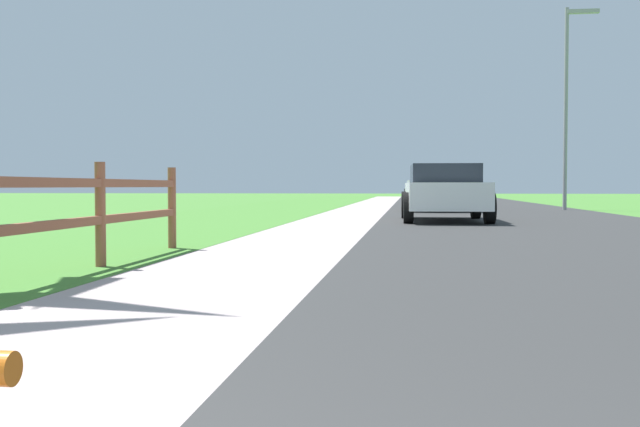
# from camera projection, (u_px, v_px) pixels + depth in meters

# --- Properties ---
(ground_plane) EXTENTS (120.00, 120.00, 0.00)m
(ground_plane) POSITION_uv_depth(u_px,v_px,m) (388.00, 211.00, 25.21)
(ground_plane) COLOR #447D2F
(road_asphalt) EXTENTS (7.00, 66.00, 0.01)m
(road_asphalt) POSITION_uv_depth(u_px,v_px,m) (485.00, 209.00, 26.76)
(road_asphalt) COLOR #2F2F2F
(road_asphalt) RESTS_ON ground
(curb_concrete) EXTENTS (6.00, 66.00, 0.01)m
(curb_concrete) POSITION_uv_depth(u_px,v_px,m) (310.00, 209.00, 27.57)
(curb_concrete) COLOR #AB9A99
(curb_concrete) RESTS_ON ground
(grass_verge) EXTENTS (5.00, 66.00, 0.00)m
(grass_verge) POSITION_uv_depth(u_px,v_px,m) (271.00, 208.00, 27.76)
(grass_verge) COLOR #447D2F
(grass_verge) RESTS_ON ground
(parked_suv_white) EXTENTS (2.15, 4.33, 1.39)m
(parked_suv_white) POSITION_uv_depth(u_px,v_px,m) (444.00, 191.00, 17.86)
(parked_suv_white) COLOR white
(parked_suv_white) RESTS_ON ground
(parked_car_silver) EXTENTS (2.23, 4.91, 1.51)m
(parked_car_silver) POSITION_uv_depth(u_px,v_px,m) (435.00, 188.00, 25.59)
(parked_car_silver) COLOR #B7BABF
(parked_car_silver) RESTS_ON ground
(street_lamp) EXTENTS (1.17, 0.20, 7.20)m
(street_lamp) POSITION_uv_depth(u_px,v_px,m) (569.00, 92.00, 25.94)
(street_lamp) COLOR gray
(street_lamp) RESTS_ON ground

